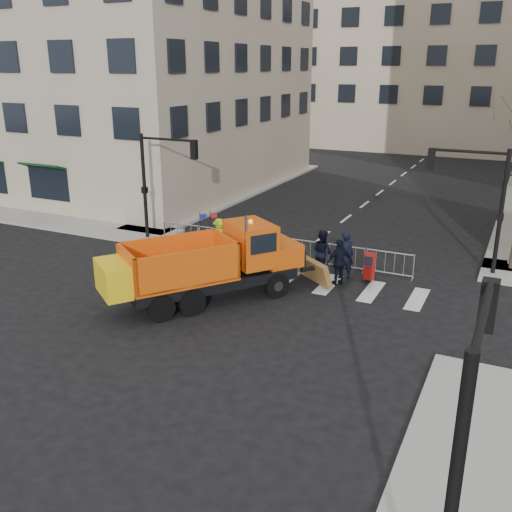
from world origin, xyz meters
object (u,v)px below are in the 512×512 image
at_px(cop_a, 345,255).
at_px(worker, 220,236).
at_px(cop_b, 322,252).
at_px(plow_truck, 205,263).
at_px(cop_c, 340,262).
at_px(newspaper_box, 369,266).

distance_m(cop_a, worker, 6.18).
distance_m(cop_b, worker, 5.14).
bearing_deg(plow_truck, cop_b, 4.21).
height_order(cop_c, newspaper_box, cop_c).
relative_size(plow_truck, worker, 5.12).
bearing_deg(cop_c, newspaper_box, 174.08).
bearing_deg(newspaper_box, cop_c, -152.48).
bearing_deg(worker, cop_b, -9.96).
distance_m(cop_a, newspaper_box, 1.12).
relative_size(cop_b, newspaper_box, 1.78).
bearing_deg(plow_truck, worker, 59.92).
distance_m(cop_b, cop_c, 1.40).
relative_size(cop_b, worker, 1.18).
distance_m(worker, newspaper_box, 7.25).
xyz_separation_m(plow_truck, newspaper_box, (5.06, 4.65, -0.82)).
bearing_deg(cop_a, plow_truck, 25.16).
height_order(cop_c, worker, cop_c).
bearing_deg(worker, plow_truck, -73.81).
distance_m(cop_a, cop_c, 0.81).
bearing_deg(plow_truck, cop_a, -4.49).
relative_size(cop_c, worker, 1.17).
height_order(plow_truck, cop_b, plow_truck).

